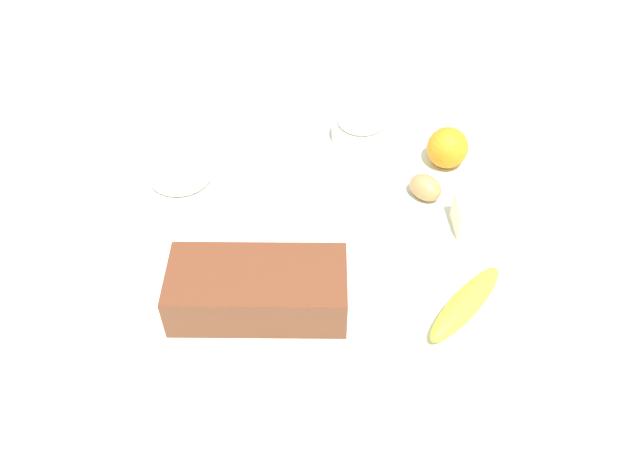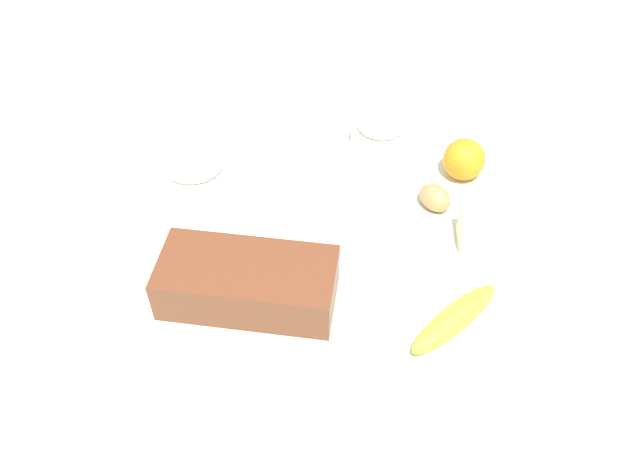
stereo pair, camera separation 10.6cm
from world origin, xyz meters
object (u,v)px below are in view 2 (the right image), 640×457
(banana, at_px, (455,318))
(egg_near_butter, at_px, (435,197))
(loaf_pan, at_px, (248,282))
(sugar_bowl, at_px, (195,170))
(butter_block, at_px, (486,231))
(flour_bowl, at_px, (381,131))
(orange_fruit, at_px, (464,159))

(banana, bearing_deg, egg_near_butter, -92.54)
(loaf_pan, bearing_deg, sugar_bowl, -58.19)
(loaf_pan, xyz_separation_m, butter_block, (-0.41, -0.11, -0.01))
(flour_bowl, relative_size, sugar_bowl, 0.79)
(flour_bowl, xyz_separation_m, butter_block, (-0.15, 0.29, -0.00))
(flour_bowl, xyz_separation_m, banana, (-0.07, 0.46, -0.01))
(loaf_pan, height_order, egg_near_butter, loaf_pan)
(loaf_pan, distance_m, butter_block, 0.42)
(sugar_bowl, relative_size, butter_block, 1.70)
(sugar_bowl, height_order, egg_near_butter, sugar_bowl)
(banana, relative_size, butter_block, 2.11)
(loaf_pan, xyz_separation_m, flour_bowl, (-0.25, -0.39, -0.01))
(loaf_pan, relative_size, flour_bowl, 2.47)
(sugar_bowl, bearing_deg, orange_fruit, -179.43)
(banana, bearing_deg, butter_block, -115.80)
(loaf_pan, height_order, sugar_bowl, loaf_pan)
(flour_bowl, bearing_deg, butter_block, 118.31)
(butter_block, distance_m, egg_near_butter, 0.12)
(egg_near_butter, bearing_deg, butter_block, 127.69)
(flour_bowl, bearing_deg, sugar_bowl, 16.74)
(flour_bowl, bearing_deg, loaf_pan, 57.04)
(banana, xyz_separation_m, orange_fruit, (-0.08, -0.36, 0.02))
(sugar_bowl, bearing_deg, flour_bowl, -163.26)
(loaf_pan, relative_size, egg_near_butter, 4.52)
(butter_block, bearing_deg, orange_fruit, -88.40)
(orange_fruit, relative_size, butter_block, 0.90)
(sugar_bowl, relative_size, orange_fruit, 1.90)
(sugar_bowl, distance_m, banana, 0.56)
(loaf_pan, xyz_separation_m, orange_fruit, (-0.40, -0.29, -0.00))
(flour_bowl, xyz_separation_m, sugar_bowl, (0.36, 0.11, 0.00))
(loaf_pan, bearing_deg, banana, 178.45)
(orange_fruit, distance_m, egg_near_butter, 0.11)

